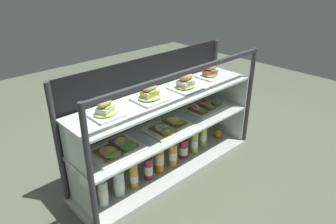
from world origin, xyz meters
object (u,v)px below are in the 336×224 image
at_px(juice_bottle_back_right, 119,183).
at_px(juice_bottle_front_left_end, 173,154).
at_px(juice_bottle_near_post, 159,159).
at_px(juice_bottle_back_center, 194,142).
at_px(juice_bottle_front_middle, 203,136).
at_px(orange_fruit_beside_bottles, 218,134).
at_px(juice_bottle_front_second, 148,168).
at_px(plated_roll_sandwich_center, 210,73).
at_px(juice_bottle_back_left, 103,192).
at_px(juice_bottle_front_fourth, 134,175).
at_px(plated_roll_sandwich_right_of_center, 105,110).
at_px(plated_roll_sandwich_left_of_center, 150,95).
at_px(juice_bottle_front_right_end, 183,148).
at_px(open_sandwich_tray_left_of_center, 169,126).
at_px(open_sandwich_tray_far_left, 206,107).
at_px(plated_roll_sandwich_mid_right, 186,83).
at_px(open_sandwich_tray_mid_right, 117,149).

relative_size(juice_bottle_back_right, juice_bottle_front_left_end, 1.00).
bearing_deg(juice_bottle_near_post, juice_bottle_back_center, -0.76).
xyz_separation_m(juice_bottle_front_middle, orange_fruit_beside_bottles, (0.20, -0.01, -0.05)).
relative_size(juice_bottle_front_second, juice_bottle_back_center, 0.94).
height_order(plated_roll_sandwich_center, juice_bottle_front_second, plated_roll_sandwich_center).
relative_size(juice_bottle_back_left, juice_bottle_front_fourth, 1.01).
height_order(plated_roll_sandwich_right_of_center, juice_bottle_back_center, plated_roll_sandwich_right_of_center).
relative_size(plated_roll_sandwich_left_of_center, juice_bottle_near_post, 0.79).
relative_size(juice_bottle_back_right, juice_bottle_front_right_end, 1.10).
xyz_separation_m(open_sandwich_tray_left_of_center, juice_bottle_front_right_end, (0.16, -0.00, -0.25)).
bearing_deg(juice_bottle_front_middle, open_sandwich_tray_far_left, 27.48).
height_order(juice_bottle_back_right, juice_bottle_front_left_end, same).
xyz_separation_m(juice_bottle_near_post, orange_fruit_beside_bottles, (0.70, 0.01, -0.07)).
bearing_deg(juice_bottle_back_right, juice_bottle_near_post, 0.81).
relative_size(plated_roll_sandwich_right_of_center, plated_roll_sandwich_mid_right, 0.91).
relative_size(open_sandwich_tray_left_of_center, juice_bottle_near_post, 1.37).
height_order(plated_roll_sandwich_left_of_center, juice_bottle_front_second, plated_roll_sandwich_left_of_center).
height_order(plated_roll_sandwich_right_of_center, plated_roll_sandwich_mid_right, plated_roll_sandwich_mid_right).
distance_m(juice_bottle_back_right, orange_fruit_beside_bottles, 1.07).
distance_m(juice_bottle_back_left, juice_bottle_front_middle, 0.99).
bearing_deg(juice_bottle_back_center, juice_bottle_front_right_end, 173.08).
xyz_separation_m(juice_bottle_front_fourth, orange_fruit_beside_bottles, (0.95, 0.02, -0.06)).
xyz_separation_m(plated_roll_sandwich_left_of_center, juice_bottle_front_middle, (0.56, -0.01, -0.53)).
height_order(juice_bottle_back_left, juice_bottle_front_second, juice_bottle_back_left).
bearing_deg(juice_bottle_front_left_end, juice_bottle_front_right_end, 8.81).
height_order(juice_bottle_back_right, juice_bottle_back_center, juice_bottle_back_center).
distance_m(plated_roll_sandwich_center, juice_bottle_front_fourth, 0.98).
relative_size(open_sandwich_tray_mid_right, open_sandwich_tray_left_of_center, 1.00).
bearing_deg(juice_bottle_front_left_end, juice_bottle_back_right, 179.21).
relative_size(open_sandwich_tray_mid_right, juice_bottle_back_center, 1.39).
distance_m(juice_bottle_front_fourth, juice_bottle_front_left_end, 0.37).
distance_m(plated_roll_sandwich_right_of_center, open_sandwich_tray_far_left, 0.99).
distance_m(open_sandwich_tray_left_of_center, juice_bottle_back_right, 0.52).
bearing_deg(juice_bottle_near_post, orange_fruit_beside_bottles, 0.87).
relative_size(juice_bottle_back_left, juice_bottle_front_second, 1.03).
xyz_separation_m(open_sandwich_tray_mid_right, juice_bottle_front_left_end, (0.47, -0.03, -0.24)).
bearing_deg(juice_bottle_back_center, orange_fruit_beside_bottles, 2.72).
xyz_separation_m(juice_bottle_back_left, orange_fruit_beside_bottles, (1.19, 0.03, -0.06)).
distance_m(juice_bottle_front_left_end, juice_bottle_front_right_end, 0.14).
xyz_separation_m(plated_roll_sandwich_right_of_center, juice_bottle_front_middle, (0.90, -0.01, -0.53)).
relative_size(juice_bottle_back_left, juice_bottle_front_right_end, 1.10).
bearing_deg(juice_bottle_front_left_end, juice_bottle_back_center, 1.59).
distance_m(plated_roll_sandwich_left_of_center, open_sandwich_tray_left_of_center, 0.32).
bearing_deg(juice_bottle_front_second, juice_bottle_front_middle, 2.81).
xyz_separation_m(plated_roll_sandwich_center, juice_bottle_back_right, (-0.94, -0.05, -0.53)).
xyz_separation_m(plated_roll_sandwich_right_of_center, plated_roll_sandwich_mid_right, (0.65, -0.02, 0.01)).
bearing_deg(open_sandwich_tray_far_left, juice_bottle_back_left, -176.82).
bearing_deg(plated_roll_sandwich_left_of_center, juice_bottle_front_right_end, -3.08).
relative_size(plated_roll_sandwich_right_of_center, plated_roll_sandwich_center, 1.01).
height_order(juice_bottle_front_second, juice_bottle_near_post, juice_bottle_near_post).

